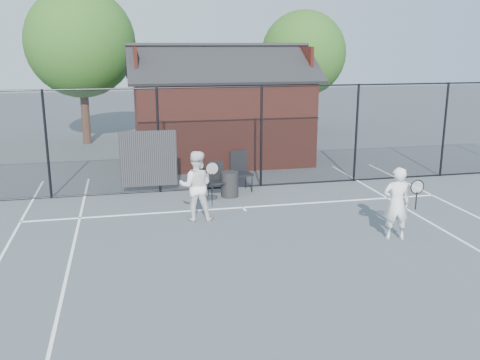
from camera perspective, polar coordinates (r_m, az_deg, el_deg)
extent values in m
plane|color=#4C5257|center=(11.25, 3.70, -7.39)|extent=(80.00, 80.00, 0.00)
cube|color=white|center=(13.99, 0.32, -2.93)|extent=(11.00, 0.06, 0.01)
cube|color=white|center=(9.12, -18.89, -13.60)|extent=(0.06, 18.00, 0.01)
cube|color=white|center=(13.85, 0.45, -3.11)|extent=(0.06, 0.30, 0.01)
cylinder|color=black|center=(15.40, -19.91, 3.54)|extent=(0.07, 0.07, 3.00)
cylinder|color=black|center=(15.29, -8.69, 4.16)|extent=(0.07, 0.07, 3.00)
cylinder|color=black|center=(15.76, 2.28, 4.61)|extent=(0.07, 0.07, 3.00)
cylinder|color=black|center=(16.76, 12.29, 4.88)|extent=(0.07, 0.07, 3.00)
cylinder|color=black|center=(18.21, 20.95, 5.00)|extent=(0.07, 0.07, 3.00)
cylinder|color=black|center=(15.36, -1.33, 9.90)|extent=(22.00, 0.04, 0.04)
cylinder|color=black|center=(15.86, -1.27, -0.76)|extent=(22.00, 0.04, 0.04)
cube|color=black|center=(15.54, -1.30, 4.48)|extent=(22.00, 3.00, 0.01)
cube|color=black|center=(15.35, -9.73, 2.25)|extent=(1.60, 0.04, 1.60)
cube|color=maroon|center=(19.52, -2.12, 6.50)|extent=(6.00, 4.00, 3.00)
cube|color=black|center=(18.36, -1.61, 12.37)|extent=(6.50, 2.36, 1.32)
cube|color=black|center=(20.33, -2.69, 12.55)|extent=(6.50, 2.36, 1.32)
cube|color=maroon|center=(19.05, -11.15, 12.19)|extent=(0.10, 2.80, 1.06)
cube|color=maroon|center=(20.08, 6.33, 12.46)|extent=(0.10, 2.80, 1.06)
cylinder|color=#351D15|center=(23.76, -16.16, 6.77)|extent=(0.36, 0.36, 2.52)
sphere|color=#244D16|center=(23.58, -16.66, 13.86)|extent=(4.48, 4.48, 4.48)
cylinder|color=#351D15|center=(26.12, 6.63, 7.55)|extent=(0.36, 0.36, 2.23)
sphere|color=#244D16|center=(25.94, 6.80, 13.27)|extent=(3.97, 3.97, 3.97)
imported|color=silver|center=(12.05, 16.35, -2.42)|extent=(0.66, 0.51, 1.61)
torus|color=black|center=(11.79, 18.38, -0.70)|extent=(0.32, 0.03, 0.32)
cylinder|color=black|center=(11.87, 18.27, -2.11)|extent=(0.03, 0.03, 0.39)
imported|color=white|center=(12.85, -4.70, -0.63)|extent=(0.93, 0.78, 1.70)
torus|color=black|center=(12.46, -2.99, 1.23)|extent=(0.33, 0.03, 0.33)
cylinder|color=black|center=(12.53, -2.97, -0.18)|extent=(0.03, 0.03, 0.41)
cube|color=black|center=(15.41, 0.19, 0.85)|extent=(0.63, 0.65, 1.13)
cube|color=black|center=(14.80, -2.50, -0.05)|extent=(0.52, 0.53, 0.97)
cylinder|color=black|center=(14.90, -1.11, -0.46)|extent=(0.50, 0.50, 0.71)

